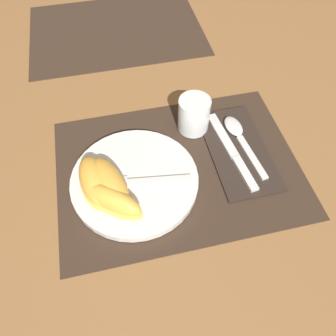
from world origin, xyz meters
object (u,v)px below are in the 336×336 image
citrus_wedge_2 (112,200)px  citrus_wedge_0 (94,181)px  knife (232,152)px  juice_glass (194,116)px  citrus_wedge_1 (110,186)px  spoon (238,134)px  plate (135,181)px  fork (132,182)px

citrus_wedge_2 → citrus_wedge_0: bearing=119.4°
citrus_wedge_0 → citrus_wedge_2: size_ratio=1.01×
citrus_wedge_2 → knife: bearing=16.4°
juice_glass → citrus_wedge_0: (-0.22, -0.12, 0.00)m
juice_glass → citrus_wedge_2: bearing=-139.9°
citrus_wedge_0 → citrus_wedge_1: size_ratio=0.84×
spoon → citrus_wedge_0: citrus_wedge_0 is taller
plate → knife: bearing=7.4°
spoon → juice_glass: bearing=151.4°
fork → plate: bearing=57.0°
plate → juice_glass: size_ratio=3.18×
plate → juice_glass: 0.19m
juice_glass → fork: (-0.15, -0.12, -0.01)m
plate → citrus_wedge_0: size_ratio=2.00×
citrus_wedge_1 → knife: bearing=10.0°
juice_glass → fork: 0.20m
juice_glass → citrus_wedge_2: size_ratio=0.63×
plate → spoon: size_ratio=1.41×
plate → citrus_wedge_1: citrus_wedge_1 is taller
juice_glass → citrus_wedge_1: (-0.19, -0.13, 0.00)m
juice_glass → citrus_wedge_1: juice_glass is taller
plate → citrus_wedge_2: size_ratio=2.01×
plate → juice_glass: bearing=38.1°
plate → citrus_wedge_2: citrus_wedge_2 is taller
knife → fork: 0.21m
knife → citrus_wedge_1: size_ratio=1.44×
juice_glass → spoon: 0.10m
plate → citrus_wedge_2: 0.07m
citrus_wedge_2 → spoon: bearing=22.4°
citrus_wedge_0 → citrus_wedge_1: 0.03m
juice_glass → citrus_wedge_0: juice_glass is taller
citrus_wedge_0 → citrus_wedge_1: (0.03, -0.02, 0.00)m
fork → citrus_wedge_2: size_ratio=1.61×
spoon → citrus_wedge_1: citrus_wedge_1 is taller
spoon → citrus_wedge_1: size_ratio=1.19×
spoon → knife: bearing=-123.3°
citrus_wedge_0 → spoon: bearing=12.8°
citrus_wedge_0 → juice_glass: bearing=28.1°
spoon → citrus_wedge_1: bearing=-162.9°
juice_glass → knife: bearing=-56.1°
citrus_wedge_0 → plate: bearing=1.3°
plate → fork: 0.02m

